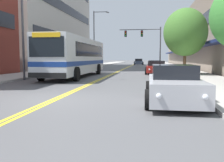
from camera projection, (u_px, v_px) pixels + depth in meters
ground_plane at (130, 66)px, 46.08m from camera, size 240.00×240.00×0.00m
sidewalk_left at (90, 66)px, 47.16m from camera, size 3.82×106.00×0.13m
sidewalk_right at (170, 66)px, 45.00m from camera, size 3.82×106.00×0.13m
centre_line at (130, 66)px, 46.08m from camera, size 0.34×106.00×0.01m
storefront_row_right at (207, 40)px, 43.68m from camera, size 9.10×68.00×9.32m
city_bus at (76, 56)px, 21.06m from camera, size 2.82×12.14×3.16m
car_navy_parked_left_mid at (93, 65)px, 35.78m from camera, size 2.18×4.28×1.28m
car_silver_parked_right_foreground at (174, 85)px, 8.91m from camera, size 1.98×4.66×1.34m
car_beige_parked_right_mid at (155, 65)px, 34.44m from camera, size 2.14×4.38×1.25m
car_red_parked_right_far at (156, 68)px, 24.80m from camera, size 2.14×4.13×1.30m
car_slate_blue_moving_lead at (139, 62)px, 58.15m from camera, size 2.13×4.64×1.39m
traffic_signal_mast at (146, 39)px, 37.58m from camera, size 6.24×0.38×6.20m
street_lamp_left_near at (27, 10)px, 17.40m from camera, size 2.68×0.28×8.26m
street_lamp_left_far at (96, 35)px, 40.21m from camera, size 2.60×0.28×9.05m
street_tree_right_mid at (185, 32)px, 21.76m from camera, size 3.78×3.78×5.77m
fire_hydrant at (189, 76)px, 15.05m from camera, size 0.30×0.22×0.74m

